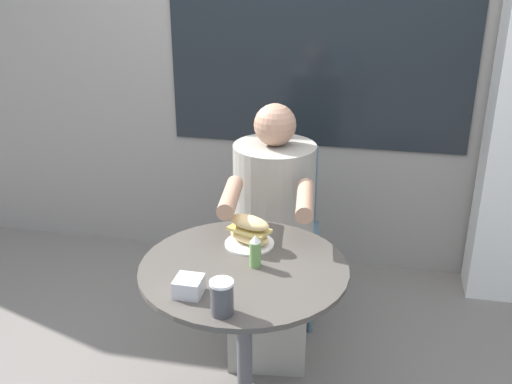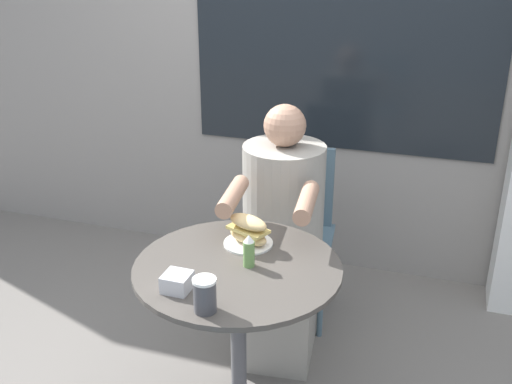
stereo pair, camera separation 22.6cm
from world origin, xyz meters
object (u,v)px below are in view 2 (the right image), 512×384
Objects in this scene: cafe_table at (238,311)px; condiment_bottle at (249,251)px; diner_chair at (296,217)px; drink_cup at (206,295)px; seated_diner at (280,250)px; sandwich_on_plate at (248,232)px.

cafe_table is 0.26m from condiment_bottle.
diner_chair reaches higher than drink_cup.
sandwich_on_plate is (-0.02, -0.41, 0.29)m from seated_diner.
seated_diner is 10.21× the size of drink_cup.
sandwich_on_plate is (-0.00, -0.76, 0.28)m from diner_chair.
condiment_bottle is (0.04, -0.57, 0.29)m from seated_diner.
sandwich_on_plate is (-0.02, 0.17, 0.25)m from cafe_table.
cafe_table is at bearing -168.36° from condiment_bottle.
seated_diner is 0.50m from sandwich_on_plate.
cafe_table is 0.30m from sandwich_on_plate.
diner_chair is 0.96m from condiment_bottle.
seated_diner is at bearing 87.88° from sandwich_on_plate.
drink_cup reaches higher than cafe_table.
seated_diner is at bearing 94.11° from condiment_bottle.
cafe_table is 0.64× the size of seated_diner.
sandwich_on_plate reaches higher than cafe_table.
seated_diner is 0.92m from drink_cup.
seated_diner is (-0.00, 0.57, -0.04)m from cafe_table.
condiment_bottle reaches higher than sandwich_on_plate.
drink_cup is 0.94× the size of condiment_bottle.
seated_diner is 6.23× the size of sandwich_on_plate.
sandwich_on_plate is at bearing 109.60° from condiment_bottle.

